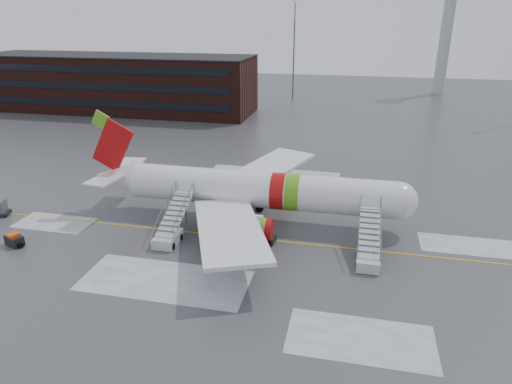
% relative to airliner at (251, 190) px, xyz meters
% --- Properties ---
extents(ground, '(260.00, 260.00, 0.00)m').
position_rel_airliner_xyz_m(ground, '(1.70, -3.45, -3.42)').
color(ground, '#494C4F').
rests_on(ground, ground).
extents(airliner, '(35.03, 32.97, 11.18)m').
position_rel_airliner_xyz_m(airliner, '(0.00, 0.00, 0.00)').
color(airliner, white).
rests_on(airliner, ground).
extents(airstair_fwd, '(2.05, 7.70, 3.48)m').
position_rel_airliner_xyz_m(airstair_fwd, '(12.21, -6.54, -2.35)').
color(airstair_fwd, '#BABCC2').
rests_on(airstair_fwd, ground).
extents(airstair_aft, '(2.05, 7.70, 3.48)m').
position_rel_airliner_xyz_m(airstair_aft, '(-6.59, -6.54, -2.35)').
color(airstair_aft, '#B6B9BE').
rests_on(airstair_aft, ground).
extents(pushback_tug, '(2.59, 2.07, 1.39)m').
position_rel_airliner_xyz_m(pushback_tug, '(2.12, -4.88, -2.80)').
color(pushback_tug, black).
rests_on(pushback_tug, ground).
extents(baggage_tractor, '(2.50, 1.72, 1.22)m').
position_rel_airliner_xyz_m(baggage_tractor, '(-20.88, -10.70, -2.90)').
color(baggage_tractor, black).
rests_on(baggage_tractor, ground).
extents(terminal_building, '(62.00, 16.11, 12.30)m').
position_rel_airliner_xyz_m(terminal_building, '(-43.30, 51.53, 2.78)').
color(terminal_building, '#3F1E16').
rests_on(terminal_building, ground).
extents(control_tower, '(6.40, 6.40, 30.00)m').
position_rel_airliner_xyz_m(control_tower, '(31.70, 91.55, 15.33)').
color(control_tower, '#B2B5BA').
rests_on(control_tower, ground).
extents(light_mast_far_n, '(1.20, 1.20, 24.25)m').
position_rel_airliner_xyz_m(light_mast_far_n, '(-6.30, 74.55, 10.42)').
color(light_mast_far_n, '#595B60').
rests_on(light_mast_far_n, ground).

